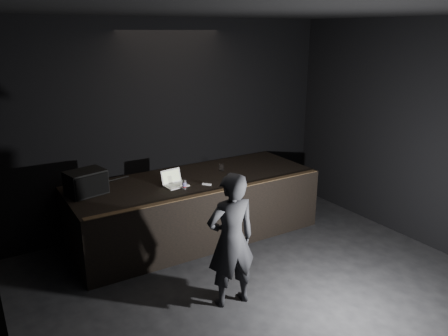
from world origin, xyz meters
name	(u,v)px	position (x,y,z in m)	size (l,w,h in m)	color
ground	(303,323)	(0.00, 0.00, 0.00)	(7.00, 7.00, 0.00)	black
room_walls	(314,158)	(0.00, 0.00, 2.02)	(6.10, 7.10, 3.52)	black
stage_riser	(195,207)	(0.00, 2.73, 0.50)	(4.00, 1.50, 1.00)	black
riser_lip	(216,191)	(0.00, 2.02, 1.01)	(3.92, 0.10, 0.01)	brown
stage_monitor	(86,183)	(-1.67, 2.92, 1.18)	(0.61, 0.50, 0.36)	black
cable	(101,183)	(-1.36, 3.27, 1.01)	(0.02, 0.02, 0.99)	black
laptop	(174,181)	(-0.41, 2.61, 1.06)	(0.37, 0.34, 0.23)	white
beer_can	(184,184)	(-0.35, 2.37, 1.07)	(0.06, 0.06, 0.15)	silver
plastic_cup	(221,167)	(0.60, 2.86, 1.05)	(0.09, 0.09, 0.11)	white
wii_remote	(207,184)	(0.02, 2.35, 1.01)	(0.03, 0.14, 0.03)	silver
person	(231,240)	(-0.51, 0.80, 0.86)	(0.63, 0.41, 1.73)	black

